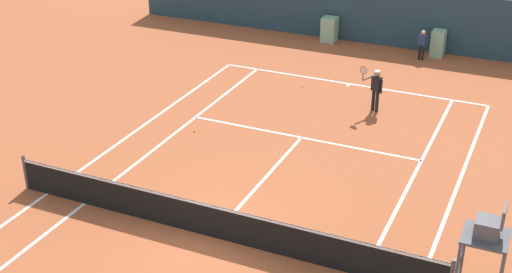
{
  "coord_description": "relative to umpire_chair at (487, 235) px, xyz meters",
  "views": [
    {
      "loc": [
        7.24,
        -13.26,
        10.2
      ],
      "look_at": [
        -0.73,
        4.35,
        0.8
      ],
      "focal_mm": 49.15,
      "sensor_mm": 36.0,
      "label": 1
    }
  ],
  "objects": [
    {
      "name": "tennis_net",
      "position": [
        -6.57,
        -0.35,
        -1.14
      ],
      "size": [
        12.1,
        0.1,
        1.07
      ],
      "color": "#4C4C51",
      "rests_on": "ground_plane"
    },
    {
      "name": "tennis_ball_by_sideline",
      "position": [
        -10.01,
        4.96,
        -1.62
      ],
      "size": [
        0.07,
        0.07,
        0.07
      ],
      "primitive_type": "sphere",
      "color": "#CCE033",
      "rests_on": "ground_plane"
    },
    {
      "name": "sponsor_back_wall",
      "position": [
        -6.58,
        16.62,
        -0.37
      ],
      "size": [
        25.0,
        1.02,
        2.64
      ],
      "color": "#233D4C",
      "rests_on": "ground_plane"
    },
    {
      "name": "ball_kid_right_post",
      "position": [
        -4.63,
        15.32,
        -0.9
      ],
      "size": [
        0.43,
        0.21,
        1.31
      ],
      "rotation": [
        0.0,
        0.0,
        2.99
      ],
      "color": "black",
      "rests_on": "ground_plane"
    },
    {
      "name": "tennis_ball_near_service_line",
      "position": [
        -8.15,
        10.28,
        -1.62
      ],
      "size": [
        0.07,
        0.07,
        0.07
      ],
      "primitive_type": "sphere",
      "color": "#CCE033",
      "rests_on": "ground_plane"
    },
    {
      "name": "umpire_chair",
      "position": [
        0.0,
        0.0,
        0.0
      ],
      "size": [
        1.0,
        1.0,
        2.45
      ],
      "rotation": [
        0.0,
        0.0,
        1.57
      ],
      "color": "#47474C",
      "rests_on": "ground_plane"
    },
    {
      "name": "ground_plane",
      "position": [
        -6.57,
        0.23,
        -1.65
      ],
      "size": [
        80.0,
        80.0,
        0.01
      ],
      "color": "#A8512D"
    },
    {
      "name": "player_on_baseline",
      "position": [
        -4.97,
        9.18,
        -0.72
      ],
      "size": [
        0.79,
        0.62,
        1.78
      ],
      "rotation": [
        0.0,
        0.0,
        2.73
      ],
      "color": "black",
      "rests_on": "ground_plane"
    }
  ]
}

